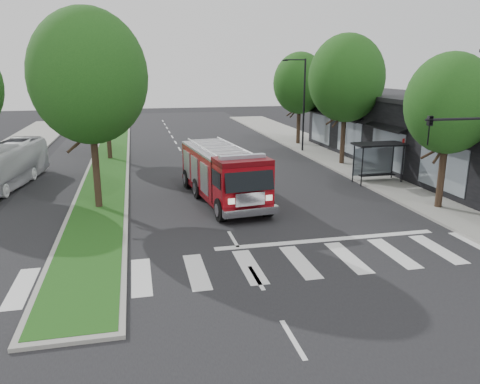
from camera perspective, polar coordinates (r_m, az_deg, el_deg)
The scene contains 13 objects.
ground at distance 20.53m, azimuth -0.84°, elevation -5.77°, with size 140.00×140.00×0.00m, color black.
sidewalk_right at distance 33.93m, azimuth 16.61°, elevation 2.08°, with size 5.00×80.00×0.15m, color gray.
median at distance 37.55m, azimuth -15.66°, elevation 3.35°, with size 3.00×50.00×0.15m.
storefront_row at distance 35.92m, azimuth 23.22°, elevation 6.12°, with size 8.00×30.00×5.00m, color black.
bus_shelter at distance 31.34m, azimuth 16.42°, elevation 4.74°, with size 3.20×1.60×2.61m.
tree_right_near at distance 25.96m, azimuth 24.18°, elevation 9.79°, with size 4.40×4.40×8.05m.
tree_right_mid at distance 36.26m, azimuth 12.83°, elevation 13.35°, with size 5.60×5.60×9.72m.
tree_right_far at distance 45.52m, azimuth 7.30°, elevation 13.02°, with size 5.00×5.00×8.73m.
tree_median_near at distance 24.89m, azimuth -17.97°, elevation 13.21°, with size 5.80×5.80×10.16m.
tree_median_far at distance 38.86m, azimuth -16.20°, elevation 13.22°, with size 5.60×5.60×9.72m.
streetlight_right_far at distance 41.44m, azimuth 7.61°, elevation 10.95°, with size 2.11×0.20×8.00m.
fire_engine at distance 26.05m, azimuth -2.10°, elevation 2.19°, with size 3.77×9.37×3.16m.
city_bus at distance 32.52m, azimuth -26.87°, elevation 2.84°, with size 2.27×9.70×2.70m, color silver.
Camera 1 is at (-3.93, -18.80, 7.25)m, focal length 35.00 mm.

